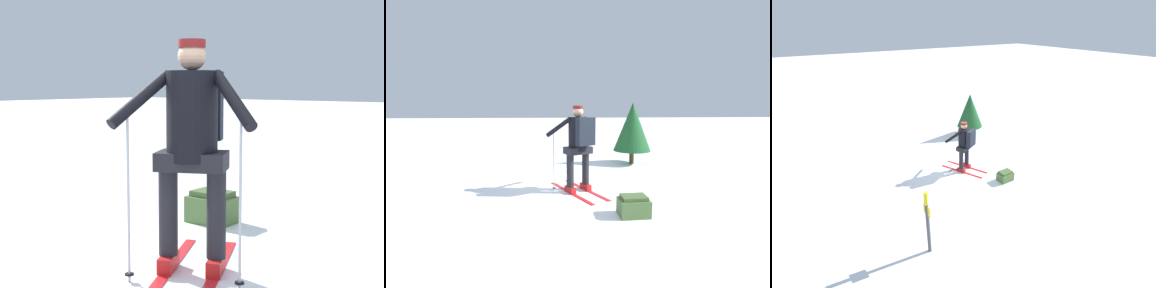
{
  "view_description": "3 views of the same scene",
  "coord_description": "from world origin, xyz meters",
  "views": [
    {
      "loc": [
        -2.72,
        -2.54,
        1.46
      ],
      "look_at": [
        0.39,
        0.02,
        1.01
      ],
      "focal_mm": 50.0,
      "sensor_mm": 36.0,
      "label": 1
    },
    {
      "loc": [
        5.58,
        -0.43,
        1.74
      ],
      "look_at": [
        0.39,
        0.02,
        1.01
      ],
      "focal_mm": 24.0,
      "sensor_mm": 36.0,
      "label": 2
    },
    {
      "loc": [
        7.06,
        -4.16,
        4.81
      ],
      "look_at": [
        0.39,
        0.02,
        1.01
      ],
      "focal_mm": 24.0,
      "sensor_mm": 36.0,
      "label": 3
    }
  ],
  "objects": [
    {
      "name": "skier",
      "position": [
        0.41,
        0.03,
        1.06
      ],
      "size": [
        1.68,
        1.25,
        1.79
      ],
      "color": "red",
      "rests_on": "ground_plane"
    },
    {
      "name": "dropped_backpack",
      "position": [
        1.69,
        0.81,
        0.16
      ],
      "size": [
        0.38,
        0.49,
        0.34
      ],
      "color": "#4C6B38",
      "rests_on": "ground_plane"
    },
    {
      "name": "ground_plane",
      "position": [
        0.0,
        0.0,
        0.0
      ],
      "size": [
        80.0,
        80.0,
        0.0
      ],
      "primitive_type": "plane",
      "color": "white"
    }
  ]
}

